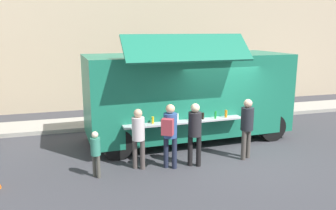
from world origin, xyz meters
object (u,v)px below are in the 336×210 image
(customer_front_ordering, at_px, (195,129))
(customer_extra_browsing, at_px, (247,124))
(customer_mid_with_backpack, at_px, (170,130))
(child_near_queue, at_px, (96,150))
(food_truck_main, at_px, (188,94))
(trash_bin, at_px, (263,103))
(customer_rear_waiting, at_px, (138,133))

(customer_front_ordering, xyz_separation_m, customer_extra_browsing, (1.59, 0.09, 0.00))
(customer_front_ordering, height_order, customer_mid_with_backpack, customer_mid_with_backpack)
(customer_extra_browsing, height_order, child_near_queue, customer_extra_browsing)
(child_near_queue, bearing_deg, customer_front_ordering, -35.18)
(customer_mid_with_backpack, xyz_separation_m, child_near_queue, (-1.91, -0.01, -0.35))
(customer_mid_with_backpack, bearing_deg, food_truck_main, 1.33)
(trash_bin, height_order, child_near_queue, child_near_queue)
(customer_mid_with_backpack, relative_size, customer_extra_browsing, 1.00)
(customer_front_ordering, distance_m, child_near_queue, 2.61)
(customer_mid_with_backpack, height_order, customer_rear_waiting, customer_mid_with_backpack)
(food_truck_main, height_order, customer_extra_browsing, food_truck_main)
(trash_bin, relative_size, child_near_queue, 0.85)
(customer_rear_waiting, bearing_deg, food_truck_main, -13.43)
(food_truck_main, distance_m, customer_mid_with_backpack, 2.61)
(customer_front_ordering, height_order, customer_rear_waiting, customer_front_ordering)
(customer_front_ordering, relative_size, customer_rear_waiting, 1.06)
(customer_rear_waiting, xyz_separation_m, child_near_queue, (-1.12, -0.23, -0.26))
(trash_bin, relative_size, customer_rear_waiting, 0.62)
(trash_bin, xyz_separation_m, customer_mid_with_backpack, (-5.56, -4.54, 0.56))
(customer_extra_browsing, bearing_deg, child_near_queue, 63.00)
(food_truck_main, xyz_separation_m, customer_front_ordering, (-0.61, -2.23, -0.52))
(customer_front_ordering, relative_size, customer_mid_with_backpack, 0.99)
(food_truck_main, distance_m, customer_rear_waiting, 2.94)
(customer_front_ordering, height_order, child_near_queue, customer_front_ordering)
(customer_mid_with_backpack, distance_m, customer_extra_browsing, 2.27)
(food_truck_main, xyz_separation_m, customer_mid_with_backpack, (-1.29, -2.22, -0.49))
(customer_front_ordering, xyz_separation_m, customer_mid_with_backpack, (-0.68, 0.01, 0.03))
(food_truck_main, height_order, customer_rear_waiting, food_truck_main)
(food_truck_main, height_order, customer_front_ordering, food_truck_main)
(customer_front_ordering, bearing_deg, customer_rear_waiting, 107.03)
(customer_front_ordering, height_order, customer_extra_browsing, customer_extra_browsing)
(customer_extra_browsing, relative_size, child_near_queue, 1.46)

